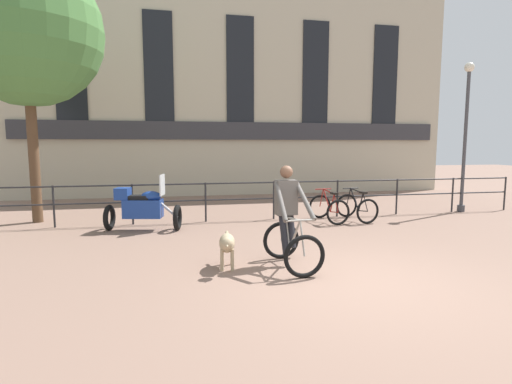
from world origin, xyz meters
TOP-DOWN VIEW (x-y plane):
  - ground_plane at (0.00, 0.00)m, footprint 60.00×60.00m
  - canal_railing at (-0.00, 5.20)m, footprint 15.05×0.05m
  - building_facade at (0.00, 10.99)m, footprint 18.00×0.72m
  - cyclist_with_bike at (-0.80, 1.00)m, footprint 0.75×1.21m
  - dog at (-1.86, 1.01)m, footprint 0.33×0.95m
  - parked_motorcycle at (-3.45, 4.41)m, footprint 1.85×0.97m
  - parked_bicycle_near_lamp at (1.35, 4.54)m, footprint 0.76×1.16m
  - parked_bicycle_mid_left at (2.16, 4.54)m, footprint 0.77×1.17m
  - street_lamp at (5.96, 5.22)m, footprint 0.28×0.28m
  - tree_canalside_left at (-6.27, 6.05)m, footprint 3.80×3.80m

SIDE VIEW (x-z plane):
  - ground_plane at x=0.00m, z-range 0.00..0.00m
  - parked_bicycle_near_lamp at x=1.35m, z-range -0.07..0.79m
  - parked_bicycle_mid_left at x=2.16m, z-range -0.07..0.79m
  - dog at x=-1.86m, z-range 0.12..0.72m
  - parked_motorcycle at x=-3.45m, z-range -0.11..1.24m
  - canal_railing at x=0.00m, z-range 0.18..1.23m
  - cyclist_with_bike at x=-0.80m, z-range -0.09..1.61m
  - street_lamp at x=5.96m, z-range 0.27..4.74m
  - building_facade at x=0.00m, z-range -0.02..8.49m
  - tree_canalside_left at x=-6.27m, z-range 1.50..8.31m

